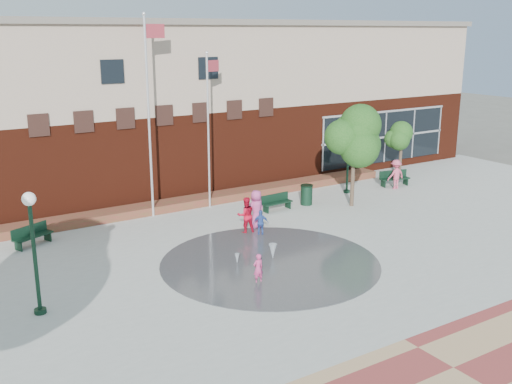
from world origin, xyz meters
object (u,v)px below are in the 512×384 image
flagpole_left (149,107)px  flagpole_right (209,123)px  bench_left (33,240)px  child_splash (258,268)px  trash_can (307,195)px

flagpole_left → flagpole_right: (2.97, -0.17, -0.95)m
bench_left → child_splash: (5.86, -8.14, 0.26)m
flagpole_right → bench_left: bearing=164.7°
flagpole_left → child_splash: bearing=-97.7°
flagpole_left → bench_left: (-5.87, -1.18, -4.97)m
flagpole_right → trash_can: size_ratio=7.30×
flagpole_right → child_splash: flagpole_right is taller
flagpole_left → flagpole_right: flagpole_left is taller
flagpole_right → child_splash: bearing=-129.9°
flagpole_left → trash_can: flagpole_left is taller
flagpole_left → child_splash: 10.44m
trash_can → child_splash: (-7.36, -6.94, 0.01)m
child_splash → trash_can: bearing=-138.0°
trash_can → child_splash: size_ratio=0.98×
bench_left → flagpole_right: bearing=-18.2°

